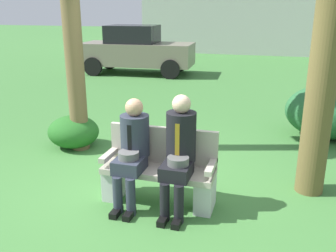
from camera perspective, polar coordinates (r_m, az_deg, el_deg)
name	(u,v)px	position (r m, az deg, el deg)	size (l,w,h in m)	color
ground_plane	(143,190)	(4.89, -3.86, -9.76)	(80.00, 80.00, 0.00)	#407938
park_bench	(160,171)	(4.46, -1.29, -6.91)	(1.33, 0.44, 0.90)	#B7AD9E
seated_man_left	(132,147)	(4.32, -5.53, -3.31)	(0.34, 0.72, 1.27)	#2D3342
seated_man_right	(179,149)	(4.15, 1.71, -3.56)	(0.34, 0.72, 1.35)	black
shrub_near_bench	(73,132)	(6.42, -14.35, -0.84)	(0.86, 0.79, 0.54)	#266523
shrub_mid_lawn	(329,112)	(7.26, 23.50, 2.04)	(1.52, 1.39, 0.95)	#276033
parked_car_near	(136,50)	(13.35, -4.90, 11.59)	(3.99, 1.92, 1.68)	slate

